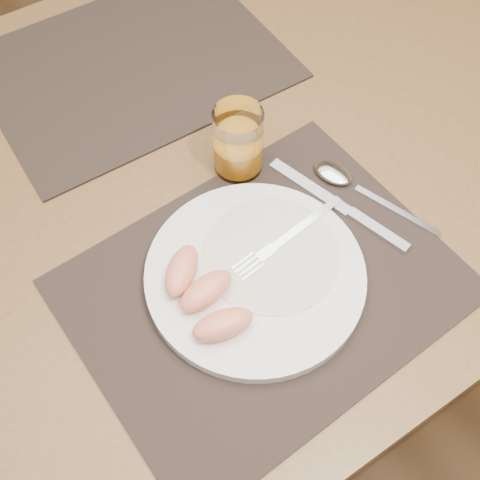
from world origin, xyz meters
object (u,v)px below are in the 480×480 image
knife (349,212)px  placemat_near (264,287)px  placemat_far (133,64)px  juice_glass (238,144)px  fork (281,242)px  table (193,198)px  spoon (342,178)px  plate (255,275)px

knife → placemat_near: bearing=-169.7°
placemat_far → juice_glass: juice_glass is taller
juice_glass → placemat_near: bearing=-114.0°
placemat_near → fork: 0.06m
table → placemat_near: 0.24m
fork → spoon: bearing=17.9°
fork → juice_glass: size_ratio=1.73×
placemat_near → juice_glass: 0.20m
knife → spoon: size_ratio=1.15×
table → juice_glass: 0.15m
spoon → juice_glass: bearing=135.9°
placemat_far → plate: plate is taller
placemat_far → plate: size_ratio=1.67×
placemat_far → fork: (-0.01, -0.41, 0.02)m
plate → knife: plate is taller
fork → plate: bearing=-161.6°
table → placemat_far: placemat_far is taller
spoon → placemat_near: bearing=-157.5°
placemat_near → fork: fork is taller
fork → table: bearing=97.0°
spoon → juice_glass: juice_glass is taller
placemat_far → spoon: spoon is taller
placemat_near → knife: knife is taller
placemat_near → placemat_far: same height
placemat_near → fork: size_ratio=2.57×
table → placemat_near: bearing=-96.1°
table → spoon: 0.23m
knife → juice_glass: 0.17m
placemat_near → plate: plate is taller
placemat_far → knife: knife is taller
knife → juice_glass: size_ratio=2.13×
table → knife: size_ratio=6.49×
placemat_near → plate: 0.02m
juice_glass → spoon: bearing=-44.1°
table → plate: 0.23m
plate → juice_glass: (0.08, 0.16, 0.04)m
placemat_near → placemat_far: bearing=83.2°
table → juice_glass: juice_glass is taller
placemat_far → plate: (-0.06, -0.42, 0.01)m
placemat_far → fork: 0.41m
fork → juice_glass: bearing=77.7°
table → plate: size_ratio=5.19×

